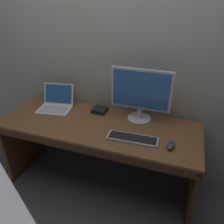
{
  "coord_description": "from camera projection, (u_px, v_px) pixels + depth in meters",
  "views": [
    {
      "loc": [
        0.67,
        -1.53,
        1.74
      ],
      "look_at": [
        0.13,
        0.0,
        0.86
      ],
      "focal_mm": 34.95,
      "sensor_mm": 36.0,
      "label": 1
    }
  ],
  "objects": [
    {
      "name": "desk",
      "position": [
        98.0,
        142.0,
        2.03
      ],
      "size": [
        1.78,
        0.66,
        0.72
      ],
      "color": "brown",
      "rests_on": "ground"
    },
    {
      "name": "laptop_white",
      "position": [
        56.0,
        104.0,
        2.19
      ],
      "size": [
        0.36,
        0.34,
        0.22
      ],
      "color": "white",
      "rests_on": "desk"
    },
    {
      "name": "computer_mouse",
      "position": [
        171.0,
        145.0,
        1.64
      ],
      "size": [
        0.06,
        0.12,
        0.04
      ],
      "primitive_type": "ellipsoid",
      "rotation": [
        0.0,
        0.0,
        -0.05
      ],
      "color": "#38383D",
      "rests_on": "desk"
    },
    {
      "name": "back_wall",
      "position": [
        112.0,
        30.0,
        1.91
      ],
      "size": [
        4.05,
        0.04,
        2.93
      ],
      "primitive_type": "cube",
      "color": "#9EA093",
      "rests_on": "ground"
    },
    {
      "name": "external_drive_box",
      "position": [
        100.0,
        110.0,
        2.13
      ],
      "size": [
        0.14,
        0.14,
        0.04
      ],
      "primitive_type": "cube",
      "rotation": [
        0.0,
        0.0,
        -0.08
      ],
      "color": "black",
      "rests_on": "desk"
    },
    {
      "name": "external_monitor",
      "position": [
        141.0,
        95.0,
        1.88
      ],
      "size": [
        0.53,
        0.21,
        0.48
      ],
      "color": "#B7B7BC",
      "rests_on": "desk"
    },
    {
      "name": "ground_plane",
      "position": [
        100.0,
        182.0,
        2.3
      ],
      "size": [
        14.0,
        14.0,
        0.0
      ],
      "primitive_type": "plane",
      "color": "#4C4C51"
    },
    {
      "name": "wired_keyboard",
      "position": [
        133.0,
        139.0,
        1.73
      ],
      "size": [
        0.41,
        0.14,
        0.02
      ],
      "color": "#BCBCC1",
      "rests_on": "desk"
    }
  ]
}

